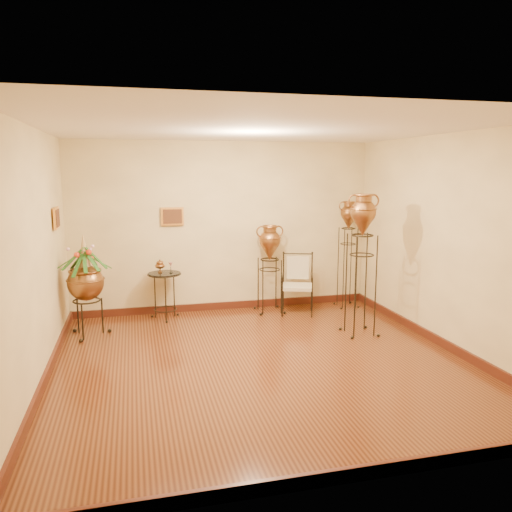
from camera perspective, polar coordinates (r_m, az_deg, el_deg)
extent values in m
plane|color=brown|center=(6.27, 0.65, -12.03)|extent=(5.00, 5.00, 0.00)
cube|color=#461B10|center=(8.55, -3.54, -5.66)|extent=(5.00, 0.04, 0.12)
cube|color=#461B10|center=(4.15, 10.05, -23.45)|extent=(5.00, 0.04, 0.12)
cube|color=#461B10|center=(6.16, -22.91, -12.64)|extent=(0.04, 5.00, 0.12)
cube|color=#461B10|center=(7.24, 20.27, -9.12)|extent=(0.04, 5.00, 0.12)
cube|color=#EFA446|center=(8.15, -9.53, 4.48)|extent=(0.36, 0.03, 0.29)
cube|color=#EFA446|center=(7.18, -21.85, 4.05)|extent=(0.03, 0.36, 0.29)
cube|color=beige|center=(8.21, 4.75, -3.52)|extent=(0.59, 0.57, 0.05)
cube|color=beige|center=(8.15, 4.78, -1.61)|extent=(0.36, 0.15, 0.38)
cylinder|color=black|center=(7.96, -10.44, -1.97)|extent=(0.51, 0.51, 0.02)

